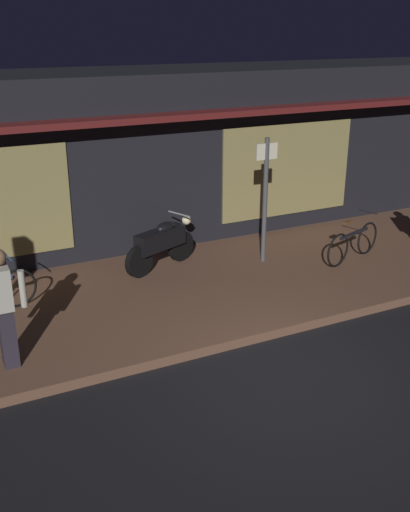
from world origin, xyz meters
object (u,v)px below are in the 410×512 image
object	(u,v)px
bicycle_extra	(353,243)
person_photographer	(4,306)
sign_post	(265,193)
motorcycle	(162,243)

from	to	relation	value
bicycle_extra	person_photographer	world-z (taller)	person_photographer
person_photographer	sign_post	world-z (taller)	sign_post
bicycle_extra	sign_post	distance (m)	2.01
motorcycle	bicycle_extra	xyz separation A→B (m)	(3.48, -1.27, -0.14)
motorcycle	person_photographer	xyz separation A→B (m)	(-3.17, -2.30, 0.38)
bicycle_extra	person_photographer	distance (m)	6.75
sign_post	person_photographer	bearing A→B (deg)	-160.84
motorcycle	person_photographer	world-z (taller)	person_photographer
bicycle_extra	motorcycle	bearing A→B (deg)	159.91
bicycle_extra	sign_post	size ratio (longest dim) A/B	0.67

